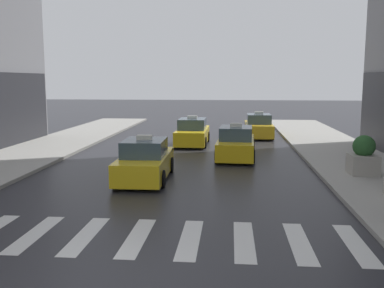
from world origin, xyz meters
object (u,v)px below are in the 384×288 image
Objects in this scene: taxi_third at (192,133)px; planter_mid_block at (363,157)px; taxi_second at (236,144)px; taxi_fourth at (259,127)px; taxi_lead at (145,161)px.

planter_mid_block is at bearing -47.57° from taxi_third.
taxi_second is 8.59m from taxi_fourth.
taxi_third is 1.00× the size of taxi_fourth.
planter_mid_block is at bearing -74.51° from taxi_fourth.
taxi_third is at bearing 120.52° from taxi_second.
taxi_lead is 2.86× the size of planter_mid_block.
taxi_third is 5.86m from taxi_fourth.
taxi_lead and taxi_fourth have the same top height.
taxi_second is 5.16m from taxi_third.
planter_mid_block is (5.13, -4.04, 0.15)m from taxi_second.
taxi_fourth is 12.94m from planter_mid_block.
planter_mid_block is at bearing 7.01° from taxi_lead.
taxi_fourth is at bearing 42.77° from taxi_third.
taxi_second is (3.68, 5.12, 0.00)m from taxi_lead.
taxi_lead is at bearing -172.99° from planter_mid_block.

